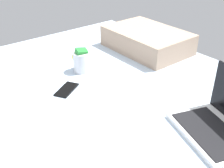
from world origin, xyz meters
The scene contains 5 objects.
bed_mattress centered at (0.00, 0.00, 9.00)cm, with size 180.00×140.00×18.00cm, color silver.
laptop centered at (52.88, 10.66, 22.41)cm, with size 38.66×32.43×23.00cm.
snack_cup centered at (-26.17, -1.97, 24.09)cm, with size 10.05×9.46×14.10cm.
cell_phone centered at (-13.07, -19.44, 18.40)cm, with size 6.80×14.00×0.80cm, color black.
pillow centered at (-25.62, 48.00, 24.50)cm, with size 52.00×36.00×13.00cm, color tan.
Camera 1 is at (94.35, -76.36, 89.88)cm, focal length 45.23 mm.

